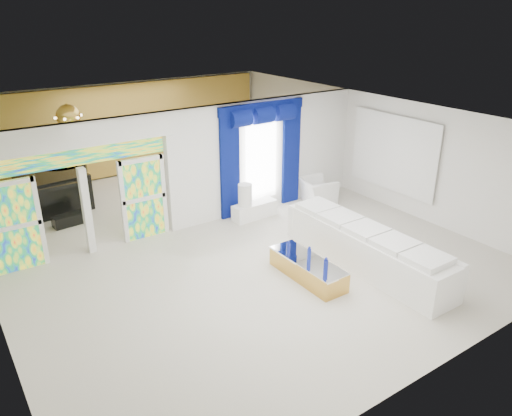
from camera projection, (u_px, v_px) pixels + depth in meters
floor at (218, 237)px, 12.02m from camera, size 12.00×12.00×0.00m
dividing_wall at (266, 154)px, 13.34m from camera, size 5.70×0.18×3.00m
dividing_header at (72, 136)px, 10.25m from camera, size 4.30×0.18×0.55m
stained_panel_left at (14, 227)px, 10.17m from camera, size 0.95×0.04×2.00m
stained_panel_right at (144, 198)px, 11.66m from camera, size 0.95×0.04×2.00m
stained_transom at (75, 158)px, 10.43m from camera, size 4.00×0.05×0.35m
window_pane at (261, 158)px, 13.15m from camera, size 1.00×0.02×2.30m
blue_drape_left at (230, 167)px, 12.62m from camera, size 0.55×0.10×2.80m
blue_drape_right at (291, 154)px, 13.67m from camera, size 0.55×0.10×2.80m
blue_pelmet at (262, 107)px, 12.60m from camera, size 2.60×0.12×0.25m
wall_mirror at (393, 153)px, 13.25m from camera, size 0.04×2.70×1.90m
gold_curtains at (125, 130)px, 15.94m from camera, size 9.70×0.12×2.90m
white_sofa at (365, 249)px, 10.54m from camera, size 0.94×4.24×0.81m
coffee_table at (308, 269)px, 10.14m from camera, size 0.63×1.84×0.41m
console_table at (255, 210)px, 13.03m from camera, size 1.26×0.44×0.42m
table_lamp at (245, 195)px, 12.69m from camera, size 0.36×0.36×0.58m
armchair at (317, 190)px, 14.09m from camera, size 1.09×1.19×0.67m
grand_piano at (52, 189)px, 13.71m from camera, size 1.71×2.14×1.01m
piano_bench at (70, 220)px, 12.63m from camera, size 0.88×0.42×0.28m
chandelier at (68, 116)px, 12.40m from camera, size 0.60×0.60×0.60m
decanters at (311, 257)px, 9.94m from camera, size 0.15×1.19×0.27m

